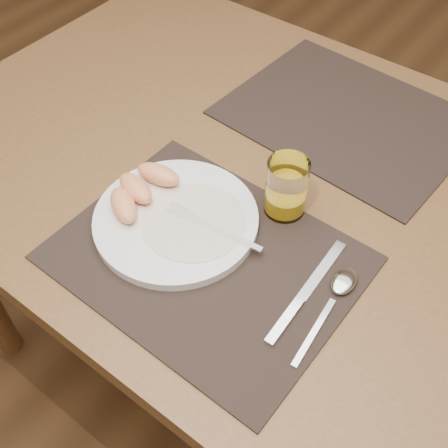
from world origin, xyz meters
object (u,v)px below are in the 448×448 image
table (281,211)px  knife (301,299)px  plate (176,220)px  juice_glass (286,190)px  placemat_far (347,117)px  fork (205,224)px  placemat_near (207,258)px  spoon (340,288)px

table → knife: size_ratio=6.35×
table → plate: plate is taller
juice_glass → plate: bearing=-132.9°
placemat_far → fork: 0.40m
placemat_near → plate: 0.09m
table → spoon: spoon is taller
table → fork: 0.21m
fork → spoon: (0.23, 0.03, -0.01)m
placemat_near → juice_glass: size_ratio=4.35×
plate → knife: 0.24m
placemat_near → knife: bearing=7.9°
plate → placemat_near: bearing=-16.7°
placemat_far → juice_glass: 0.29m
table → spoon: (0.19, -0.15, 0.09)m
fork → spoon: fork is taller
juice_glass → placemat_far: bearing=97.3°
plate → knife: (0.24, -0.00, -0.01)m
table → placemat_far: 0.24m
knife → spoon: bearing=53.4°
knife → juice_glass: 0.19m
fork → spoon: size_ratio=0.91×
plate → fork: fork is taller
placemat_far → placemat_near: bearing=-90.6°
fork → juice_glass: 0.14m
plate → juice_glass: 0.19m
fork → knife: (0.19, -0.02, -0.02)m
knife → juice_glass: bearing=131.2°
placemat_far → plate: 0.42m
table → placemat_far: (0.00, 0.22, 0.09)m
table → plate: (-0.08, -0.20, 0.10)m
table → placemat_far: placemat_far is taller
table → spoon: size_ratio=7.29×
placemat_near → plate: bearing=163.3°
table → juice_glass: (0.04, -0.06, 0.13)m
knife → juice_glass: size_ratio=2.13×
placemat_near → spoon: size_ratio=2.34×
placemat_far → fork: (-0.04, -0.40, 0.02)m
placemat_far → plate: bearing=-101.9°
plate → table: bearing=66.5°
table → knife: 0.27m
knife → plate: bearing=179.3°
knife → table: bearing=128.7°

